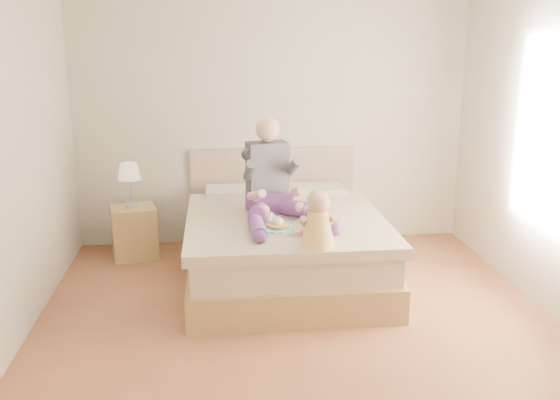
{
  "coord_description": "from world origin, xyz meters",
  "views": [
    {
      "loc": [
        -0.59,
        -4.25,
        2.16
      ],
      "look_at": [
        -0.07,
        0.71,
        0.81
      ],
      "focal_mm": 40.0,
      "sensor_mm": 36.0,
      "label": 1
    }
  ],
  "objects": [
    {
      "name": "lamp",
      "position": [
        -1.41,
        1.68,
        0.85
      ],
      "size": [
        0.21,
        0.21,
        0.44
      ],
      "color": "silver",
      "rests_on": "nightstand"
    },
    {
      "name": "room",
      "position": [
        0.08,
        0.01,
        1.51
      ],
      "size": [
        4.02,
        4.22,
        2.71
      ],
      "color": "brown",
      "rests_on": "ground"
    },
    {
      "name": "bed",
      "position": [
        0.0,
        1.08,
        0.32
      ],
      "size": [
        1.7,
        2.18,
        1.0
      ],
      "color": "#9B7E48",
      "rests_on": "ground"
    },
    {
      "name": "tray",
      "position": [
        0.0,
        0.54,
        0.64
      ],
      "size": [
        0.55,
        0.45,
        0.14
      ],
      "rotation": [
        0.0,
        0.0,
        0.13
      ],
      "color": "silver",
      "rests_on": "bed"
    },
    {
      "name": "nightstand",
      "position": [
        -1.4,
        1.7,
        0.26
      ],
      "size": [
        0.49,
        0.46,
        0.51
      ],
      "rotation": [
        0.0,
        0.0,
        0.23
      ],
      "color": "#9B7E48",
      "rests_on": "ground"
    },
    {
      "name": "baby",
      "position": [
        0.15,
        0.11,
        0.79
      ],
      "size": [
        0.29,
        0.39,
        0.43
      ],
      "rotation": [
        0.0,
        0.0,
        0.04
      ],
      "color": "#FFD050",
      "rests_on": "bed"
    },
    {
      "name": "adult",
      "position": [
        -0.1,
        0.95,
        0.86
      ],
      "size": [
        0.74,
        1.1,
        0.86
      ],
      "rotation": [
        0.0,
        0.0,
        0.19
      ],
      "color": "#65327D",
      "rests_on": "bed"
    }
  ]
}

